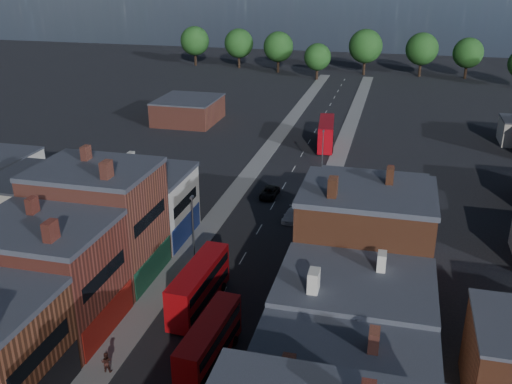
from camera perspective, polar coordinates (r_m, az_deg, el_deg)
The scene contains 12 objects.
pavement_west at distance 84.08m, azimuth -2.34°, elevation -0.38°, with size 3.00×200.00×0.12m, color gray.
pavement_east at distance 81.59m, azimuth 6.45°, elevation -1.23°, with size 3.00×200.00×0.12m, color gray.
lamp_post_2 at distance 64.49m, azimuth -6.32°, elevation -3.23°, with size 0.25×0.70×8.12m.
lamp_post_3 at distance 89.42m, azimuth 6.67°, elevation 4.04°, with size 0.25×0.70×8.12m.
bus_0 at distance 57.17m, azimuth -5.74°, elevation -9.25°, with size 3.16×10.83×4.62m.
bus_1 at distance 49.86m, azimuth -4.70°, elevation -14.73°, with size 3.00×9.95×4.24m.
bus_2 at distance 106.62m, azimuth 7.02°, elevation 5.86°, with size 3.85×11.86×5.03m.
car_1 at distance 48.90m, azimuth -6.10°, elevation -18.18°, with size 1.26×3.60×1.19m, color navy.
car_2 at distance 83.51m, azimuth 1.34°, elevation -0.07°, with size 2.26×4.91×1.37m, color black.
car_3 at distance 76.31m, azimuth 3.52°, elevation -2.34°, with size 1.82×4.47×1.30m, color silver.
ped_1 at distance 51.22m, azimuth -14.75°, elevation -16.11°, with size 0.89×0.49×1.84m, color #411F1A.
ped_3 at distance 56.90m, azimuth 2.98°, elevation -11.07°, with size 1.07×0.49×1.82m, color #5B564E.
Camera 1 is at (15.91, -24.47, 32.04)m, focal length 40.00 mm.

